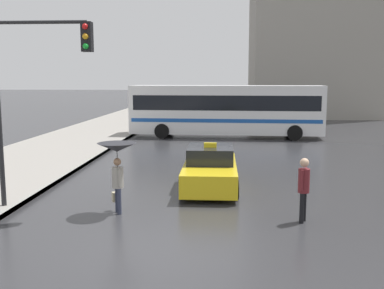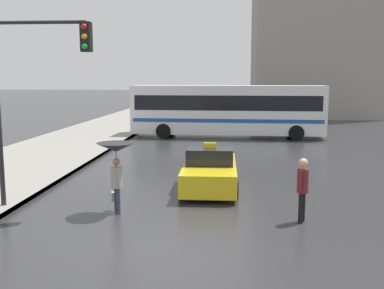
{
  "view_description": "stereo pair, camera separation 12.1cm",
  "coord_description": "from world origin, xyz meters",
  "px_view_note": "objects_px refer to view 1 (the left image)",
  "views": [
    {
      "loc": [
        1.37,
        -9.24,
        3.81
      ],
      "look_at": [
        0.3,
        7.21,
        1.4
      ],
      "focal_mm": 42.0,
      "sensor_mm": 36.0,
      "label": 1
    },
    {
      "loc": [
        1.49,
        -9.24,
        3.81
      ],
      "look_at": [
        0.3,
        7.21,
        1.4
      ],
      "focal_mm": 42.0,
      "sensor_mm": 36.0,
      "label": 2
    }
  ],
  "objects_px": {
    "city_bus": "(226,109)",
    "traffic_light": "(34,76)",
    "taxi": "(210,169)",
    "pedestrian_man": "(304,184)",
    "pedestrian_with_umbrella": "(117,156)"
  },
  "relations": [
    {
      "from": "city_bus",
      "to": "taxi",
      "type": "bearing_deg",
      "value": -0.12
    },
    {
      "from": "taxi",
      "to": "traffic_light",
      "type": "bearing_deg",
      "value": 33.55
    },
    {
      "from": "city_bus",
      "to": "pedestrian_man",
      "type": "distance_m",
      "value": 17.95
    },
    {
      "from": "taxi",
      "to": "city_bus",
      "type": "distance_m",
      "value": 14.2
    },
    {
      "from": "pedestrian_man",
      "to": "traffic_light",
      "type": "height_order",
      "value": "traffic_light"
    },
    {
      "from": "taxi",
      "to": "pedestrian_man",
      "type": "bearing_deg",
      "value": 124.87
    },
    {
      "from": "pedestrian_man",
      "to": "traffic_light",
      "type": "distance_m",
      "value": 7.96
    },
    {
      "from": "taxi",
      "to": "pedestrian_man",
      "type": "relative_size",
      "value": 2.56
    },
    {
      "from": "taxi",
      "to": "pedestrian_man",
      "type": "distance_m",
      "value": 4.52
    },
    {
      "from": "taxi",
      "to": "traffic_light",
      "type": "height_order",
      "value": "traffic_light"
    },
    {
      "from": "taxi",
      "to": "pedestrian_with_umbrella",
      "type": "xyz_separation_m",
      "value": [
        -2.55,
        -3.21,
        0.99
      ]
    },
    {
      "from": "city_bus",
      "to": "traffic_light",
      "type": "relative_size",
      "value": 2.23
    },
    {
      "from": "pedestrian_man",
      "to": "city_bus",
      "type": "bearing_deg",
      "value": -148.5
    },
    {
      "from": "taxi",
      "to": "city_bus",
      "type": "height_order",
      "value": "city_bus"
    },
    {
      "from": "pedestrian_man",
      "to": "traffic_light",
      "type": "bearing_deg",
      "value": -68.38
    }
  ]
}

